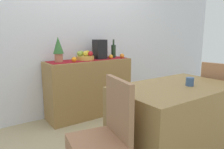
{
  "coord_description": "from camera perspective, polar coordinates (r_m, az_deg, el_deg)",
  "views": [
    {
      "loc": [
        -1.47,
        -1.83,
        1.24
      ],
      "look_at": [
        0.03,
        0.35,
        0.71
      ],
      "focal_mm": 34.35,
      "sensor_mm": 36.0,
      "label": 1
    }
  ],
  "objects": [
    {
      "name": "orange_loose_far",
      "position": [
        3.35,
        2.69,
        4.99
      ],
      "size": [
        0.07,
        0.07,
        0.07
      ],
      "primitive_type": "sphere",
      "color": "orange",
      "rests_on": "sideboard_console"
    },
    {
      "name": "room_wall_rear",
      "position": [
        3.35,
        -8.83,
        12.98
      ],
      "size": [
        6.4,
        0.06,
        2.7
      ],
      "primitive_type": "cube",
      "color": "silver",
      "rests_on": "ground"
    },
    {
      "name": "orange_loose_mid",
      "position": [
        3.25,
        -0.3,
        4.75
      ],
      "size": [
        0.07,
        0.07,
        0.07
      ],
      "primitive_type": "sphere",
      "color": "orange",
      "rests_on": "sideboard_console"
    },
    {
      "name": "table_runner",
      "position": [
        3.15,
        -6.23,
        3.94
      ],
      "size": [
        1.19,
        0.32,
        0.01
      ],
      "primitive_type": "cube",
      "color": "maroon",
      "rests_on": "sideboard_console"
    },
    {
      "name": "wine_bottle",
      "position": [
        3.37,
        0.4,
        6.29
      ],
      "size": [
        0.07,
        0.07,
        0.29
      ],
      "color": "#20361E",
      "rests_on": "sideboard_console"
    },
    {
      "name": "potted_plant",
      "position": [
        2.94,
        -14.1,
        6.76
      ],
      "size": [
        0.14,
        0.14,
        0.34
      ],
      "color": "#B16D50",
      "rests_on": "sideboard_console"
    },
    {
      "name": "orange_loose_end",
      "position": [
        2.94,
        -10.06,
        3.94
      ],
      "size": [
        0.07,
        0.07,
        0.07
      ],
      "primitive_type": "sphere",
      "color": "orange",
      "rests_on": "sideboard_console"
    },
    {
      "name": "apple_upper",
      "position": [
        3.09,
        -7.05,
        5.56
      ],
      "size": [
        0.07,
        0.07,
        0.07
      ],
      "primitive_type": "sphere",
      "color": "gold",
      "rests_on": "fruit_bowl"
    },
    {
      "name": "sideboard_console",
      "position": [
        3.23,
        -6.07,
        -3.53
      ],
      "size": [
        1.26,
        0.42,
        0.84
      ],
      "primitive_type": "cube",
      "color": "olive",
      "rests_on": "ground"
    },
    {
      "name": "fruit_bowl",
      "position": [
        3.12,
        -7.2,
        4.41
      ],
      "size": [
        0.26,
        0.26,
        0.06
      ],
      "primitive_type": "cylinder",
      "color": "gold",
      "rests_on": "table_runner"
    },
    {
      "name": "coffee_maker",
      "position": [
        3.23,
        -3.29,
        6.7
      ],
      "size": [
        0.16,
        0.18,
        0.29
      ],
      "primitive_type": "cube",
      "color": "black",
      "rests_on": "sideboard_console"
    },
    {
      "name": "chair_by_corner",
      "position": [
        2.95,
        26.73,
        -9.34
      ],
      "size": [
        0.48,
        0.48,
        0.9
      ],
      "color": "#9F6C41",
      "rests_on": "ground"
    },
    {
      "name": "coffee_cup",
      "position": [
        2.16,
        20.01,
        -1.79
      ],
      "size": [
        0.07,
        0.07,
        0.08
      ],
      "primitive_type": "cylinder",
      "color": "#3A5785",
      "rests_on": "dining_table"
    },
    {
      "name": "ground_plane",
      "position": [
        2.66,
        3.83,
        -16.85
      ],
      "size": [
        6.4,
        6.4,
        0.02
      ],
      "primitive_type": "cube",
      "color": "tan",
      "rests_on": "ground"
    },
    {
      "name": "apple_rear",
      "position": [
        3.17,
        -6.58,
        5.72
      ],
      "size": [
        0.07,
        0.07,
        0.07
      ],
      "primitive_type": "sphere",
      "color": "gold",
      "rests_on": "fruit_bowl"
    },
    {
      "name": "apple_left",
      "position": [
        3.09,
        -5.75,
        5.56
      ],
      "size": [
        0.07,
        0.07,
        0.07
      ],
      "primitive_type": "sphere",
      "color": "red",
      "rests_on": "fruit_bowl"
    },
    {
      "name": "apple_center",
      "position": [
        3.07,
        -8.67,
        5.5
      ],
      "size": [
        0.07,
        0.07,
        0.07
      ],
      "primitive_type": "sphere",
      "color": "#8DAB40",
      "rests_on": "fruit_bowl"
    },
    {
      "name": "apple_right",
      "position": [
        3.19,
        -8.11,
        5.65
      ],
      "size": [
        0.07,
        0.07,
        0.07
      ],
      "primitive_type": "sphere",
      "color": "olive",
      "rests_on": "fruit_bowl"
    },
    {
      "name": "dining_table",
      "position": [
        2.24,
        16.01,
        -12.14
      ],
      "size": [
        1.18,
        0.72,
        0.74
      ],
      "primitive_type": "cube",
      "color": "olive",
      "rests_on": "ground"
    }
  ]
}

